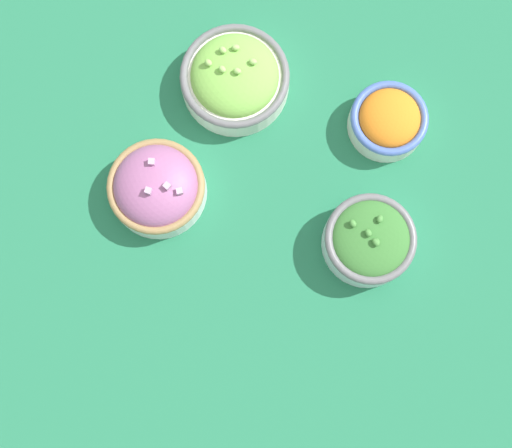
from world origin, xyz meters
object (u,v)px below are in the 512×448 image
(bowl_carrots, at_px, (388,120))
(bowl_lettuce, at_px, (235,78))
(bowl_red_onion, at_px, (156,189))
(bowl_broccoli, at_px, (369,240))

(bowl_carrots, xyz_separation_m, bowl_lettuce, (0.02, -0.23, 0.00))
(bowl_red_onion, relative_size, bowl_broccoli, 1.09)
(bowl_lettuce, relative_size, bowl_red_onion, 1.15)
(bowl_carrots, bearing_deg, bowl_red_onion, -52.53)
(bowl_carrots, distance_m, bowl_lettuce, 0.23)
(bowl_carrots, distance_m, bowl_broccoli, 0.18)
(bowl_red_onion, xyz_separation_m, bowl_broccoli, (-0.03, 0.31, 0.00))
(bowl_carrots, height_order, bowl_broccoli, bowl_broccoli)
(bowl_red_onion, height_order, bowl_broccoli, bowl_red_onion)
(bowl_red_onion, bearing_deg, bowl_lettuce, 166.61)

